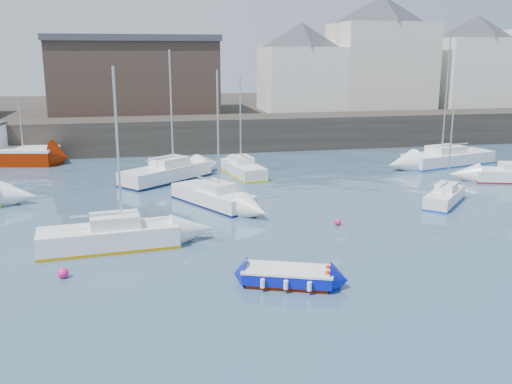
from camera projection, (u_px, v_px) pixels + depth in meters
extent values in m
plane|color=#2D4760|center=(328.00, 317.00, 19.37)|extent=(220.00, 220.00, 0.00)
cube|color=#28231E|center=(205.00, 134.00, 52.29)|extent=(90.00, 5.00, 3.00)
cube|color=#28231E|center=(187.00, 115.00, 69.42)|extent=(90.00, 32.00, 2.80)
cube|color=beige|center=(380.00, 66.00, 61.55)|extent=(10.00, 8.00, 9.00)
pyramid|color=#3A3D44|center=(383.00, 9.00, 60.15)|extent=(13.36, 13.36, 2.80)
cube|color=white|center=(474.00, 73.00, 63.45)|extent=(9.00, 7.00, 7.50)
pyramid|color=#3A3D44|center=(478.00, 26.00, 62.26)|extent=(11.88, 11.88, 2.45)
cube|color=white|center=(301.00, 79.00, 59.58)|extent=(8.00, 7.00, 6.50)
pyramid|color=#3A3D44|center=(302.00, 35.00, 58.51)|extent=(11.14, 11.14, 2.45)
cube|color=#3D2D26|center=(135.00, 77.00, 57.55)|extent=(16.00, 10.00, 7.00)
cube|color=#3A3D44|center=(133.00, 39.00, 56.65)|extent=(16.40, 10.40, 0.60)
cube|color=#7E1800|center=(288.00, 283.00, 22.04)|extent=(3.38, 2.32, 0.16)
cube|color=#0712B1|center=(288.00, 276.00, 21.97)|extent=(3.70, 2.58, 0.43)
cube|color=white|center=(288.00, 270.00, 21.91)|extent=(3.77, 2.63, 0.08)
cube|color=white|center=(288.00, 274.00, 21.95)|extent=(2.91, 1.93, 0.39)
cube|color=tan|center=(288.00, 272.00, 21.93)|extent=(0.59, 1.04, 0.06)
cylinder|color=white|center=(269.00, 267.00, 22.90)|extent=(0.18, 0.18, 0.34)
cylinder|color=white|center=(263.00, 283.00, 21.31)|extent=(0.18, 0.18, 0.34)
cylinder|color=white|center=(290.00, 269.00, 22.77)|extent=(0.18, 0.18, 0.34)
cylinder|color=white|center=(286.00, 285.00, 21.18)|extent=(0.18, 0.18, 0.34)
cylinder|color=white|center=(312.00, 270.00, 22.63)|extent=(0.18, 0.18, 0.34)
cylinder|color=white|center=(309.00, 286.00, 21.04)|extent=(0.18, 0.18, 0.34)
cube|color=#7E1800|center=(5.00, 157.00, 45.88)|extent=(8.51, 4.62, 1.11)
cube|color=white|center=(4.00, 149.00, 45.72)|extent=(8.51, 4.62, 0.20)
cylinder|color=silver|center=(20.00, 123.00, 45.22)|extent=(0.10, 0.10, 4.03)
cube|color=white|center=(109.00, 238.00, 26.04)|extent=(6.40, 2.61, 1.02)
cube|color=#C18606|center=(109.00, 247.00, 26.14)|extent=(6.47, 2.63, 0.14)
cube|color=white|center=(115.00, 221.00, 25.94)|extent=(2.32, 1.71, 0.57)
cylinder|color=silver|center=(118.00, 149.00, 25.25)|extent=(0.11, 0.11, 7.17)
cube|color=white|center=(213.00, 197.00, 33.61)|extent=(4.58, 6.19, 0.90)
cube|color=#0B103F|center=(213.00, 203.00, 33.70)|extent=(4.63, 6.25, 0.12)
cube|color=white|center=(216.00, 186.00, 33.22)|extent=(2.28, 2.54, 0.50)
cylinder|color=silver|center=(218.00, 132.00, 32.23)|extent=(0.10, 0.10, 6.91)
cube|color=white|center=(445.00, 198.00, 33.73)|extent=(4.01, 4.12, 0.78)
cube|color=#0843AA|center=(444.00, 203.00, 33.81)|extent=(4.05, 4.16, 0.10)
cube|color=white|center=(446.00, 187.00, 33.77)|extent=(1.81, 1.83, 0.44)
cylinder|color=silver|center=(450.00, 148.00, 33.40)|extent=(0.09, 0.09, 5.01)
cube|color=white|center=(243.00, 169.00, 41.63)|extent=(2.60, 5.60, 0.88)
cube|color=#DCCA06|center=(243.00, 175.00, 41.72)|extent=(2.63, 5.66, 0.12)
cube|color=white|center=(242.00, 160.00, 41.71)|extent=(1.59, 2.08, 0.49)
cylinder|color=silver|center=(240.00, 120.00, 41.27)|extent=(0.10, 0.10, 6.20)
cube|color=white|center=(448.00, 159.00, 45.54)|extent=(8.13, 4.44, 1.00)
cube|color=#1C52AB|center=(448.00, 164.00, 45.65)|extent=(8.22, 4.48, 0.13)
cube|color=white|center=(446.00, 149.00, 45.19)|extent=(3.11, 2.51, 0.55)
cylinder|color=silver|center=(446.00, 96.00, 44.02)|extent=(0.11, 0.11, 8.92)
cube|color=white|center=(166.00, 174.00, 39.82)|extent=(6.71, 6.11, 1.03)
cube|color=#09183A|center=(166.00, 180.00, 39.93)|extent=(6.78, 6.17, 0.14)
cube|color=white|center=(169.00, 162.00, 39.89)|extent=(2.91, 2.82, 0.57)
cylinder|color=silver|center=(171.00, 108.00, 39.28)|extent=(0.11, 0.11, 7.93)
sphere|color=#FF1C85|center=(63.00, 278.00, 22.75)|extent=(0.44, 0.44, 0.44)
sphere|color=#FF1C85|center=(338.00, 225.00, 29.71)|extent=(0.35, 0.35, 0.35)
sphere|color=#FF1C85|center=(219.00, 192.00, 36.65)|extent=(0.39, 0.39, 0.39)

